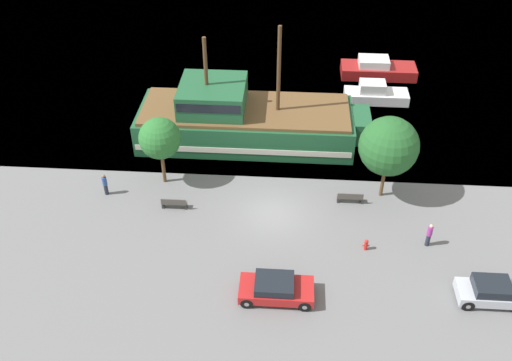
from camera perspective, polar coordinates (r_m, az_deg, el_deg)
The scene contains 13 objects.
ground_plane at distance 37.60m, azimuth 1.72°, elevation -3.39°, with size 160.00×160.00×0.00m, color slate.
pirate_ship at distance 43.86m, azimuth -1.31°, elevation 6.08°, with size 17.58×6.06×9.33m.
moored_boat_dockside at distance 54.76m, azimuth 12.04°, elevation 10.84°, with size 6.82×2.57×1.75m.
moored_boat_outer at distance 50.54m, azimuth 11.83°, elevation 8.46°, with size 5.42×1.99×1.78m.
parked_car_curb_front at distance 34.47m, azimuth 22.52°, elevation -10.24°, with size 3.81×1.79×1.39m.
parked_car_curb_mid at distance 32.15m, azimuth 2.00°, elevation -10.74°, with size 4.14×2.01×1.29m.
fire_hydrant at distance 35.55m, azimuth 10.95°, elevation -6.28°, with size 0.42×0.25×0.76m.
bench_promenade_east at distance 38.74m, azimuth 9.39°, elevation -1.69°, with size 1.71×0.45×0.85m.
bench_promenade_west at distance 38.16m, azimuth -8.20°, elevation -2.26°, with size 1.66×0.45×0.85m.
pedestrian_walking_near at distance 36.45m, azimuth 16.93°, elevation -5.22°, with size 0.32×0.32×1.67m.
pedestrian_walking_far at distance 40.04m, azimuth -14.85°, elevation -0.38°, with size 0.32×0.32×1.63m.
tree_row_east at distance 38.77m, azimuth -9.60°, elevation 4.16°, with size 2.85×2.85×5.05m.
tree_row_mideast at distance 37.71m, azimuth 13.14°, elevation 3.34°, with size 3.90×3.90×5.98m.
Camera 1 is at (0.78, -28.33, 24.71)m, focal length 40.00 mm.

